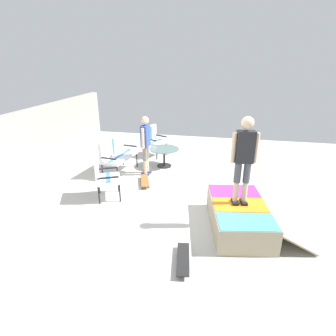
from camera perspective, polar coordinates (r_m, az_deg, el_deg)
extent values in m
cube|color=beige|center=(6.32, 2.04, -8.22)|extent=(12.00, 12.00, 0.10)
cube|color=#9E998E|center=(7.60, -29.12, 2.51)|extent=(9.00, 0.20, 1.91)
cube|color=tan|center=(5.61, 14.41, -9.64)|extent=(1.93, 1.33, 0.50)
cube|color=#4C99D8|center=(4.99, 16.09, -10.65)|extent=(0.74, 1.08, 0.01)
cube|color=orange|center=(5.49, 14.66, -7.36)|extent=(0.74, 1.08, 0.01)
cube|color=purple|center=(6.00, 13.50, -4.62)|extent=(0.74, 1.08, 0.01)
cylinder|color=#B2B2B7|center=(5.41, 9.48, -7.71)|extent=(1.69, 0.34, 0.05)
cube|color=tan|center=(5.87, 22.46, -9.54)|extent=(1.83, 1.00, 0.42)
cylinder|color=black|center=(7.51, -10.43, -1.20)|extent=(0.04, 0.04, 0.44)
cylinder|color=black|center=(8.47, -6.48, 1.70)|extent=(0.04, 0.04, 0.44)
cylinder|color=black|center=(7.75, -13.43, -0.72)|extent=(0.04, 0.04, 0.44)
cylinder|color=black|center=(8.68, -9.26, 2.06)|extent=(0.04, 0.04, 0.44)
cube|color=silver|center=(8.00, -9.92, 2.28)|extent=(1.32, 0.73, 0.08)
cube|color=#3872C6|center=(7.99, -9.94, 2.56)|extent=(1.21, 0.28, 0.00)
cube|color=silver|center=(8.03, -11.51, 4.41)|extent=(1.25, 0.27, 0.50)
cube|color=#3872C6|center=(8.03, -11.51, 4.41)|extent=(0.11, 0.10, 0.46)
cube|color=black|center=(7.47, -12.28, 1.96)|extent=(0.11, 0.47, 0.04)
cube|color=black|center=(8.45, -7.97, 4.60)|extent=(0.11, 0.47, 0.04)
cylinder|color=black|center=(9.03, -2.34, 3.12)|extent=(0.04, 0.04, 0.44)
cylinder|color=black|center=(9.45, -0.40, 4.00)|extent=(0.04, 0.04, 0.44)
cylinder|color=black|center=(9.30, -4.68, 3.64)|extent=(0.04, 0.04, 0.44)
cylinder|color=black|center=(9.71, -2.69, 4.47)|extent=(0.04, 0.04, 0.44)
cube|color=silver|center=(9.29, -2.55, 5.34)|extent=(0.78, 0.75, 0.08)
cube|color=#3872C6|center=(9.28, -2.55, 5.59)|extent=(0.57, 0.31, 0.00)
cube|color=silver|center=(9.35, -3.74, 7.27)|extent=(0.60, 0.31, 0.50)
cube|color=#3872C6|center=(9.35, -3.74, 7.27)|extent=(0.12, 0.12, 0.46)
cube|color=black|center=(9.02, -3.66, 5.88)|extent=(0.22, 0.45, 0.04)
cube|color=black|center=(9.47, -1.51, 6.69)|extent=(0.22, 0.45, 0.04)
cylinder|color=black|center=(6.46, -9.95, -5.14)|extent=(0.04, 0.04, 0.44)
cylinder|color=black|center=(6.95, -10.27, -3.16)|extent=(0.04, 0.04, 0.44)
cylinder|color=black|center=(6.46, -14.12, -5.50)|extent=(0.04, 0.04, 0.44)
cylinder|color=black|center=(6.95, -14.14, -3.49)|extent=(0.04, 0.04, 0.44)
cube|color=silver|center=(6.59, -12.30, -2.26)|extent=(0.79, 0.76, 0.08)
cube|color=#3872C6|center=(6.58, -12.33, -1.93)|extent=(0.57, 0.34, 0.00)
cube|color=silver|center=(6.49, -14.57, -0.10)|extent=(0.60, 0.33, 0.50)
cube|color=#3872C6|center=(6.49, -14.57, -0.10)|extent=(0.13, 0.12, 0.46)
cube|color=black|center=(6.26, -12.33, -1.98)|extent=(0.24, 0.44, 0.04)
cube|color=black|center=(6.80, -12.49, -0.05)|extent=(0.24, 0.44, 0.04)
cylinder|color=black|center=(8.42, -0.79, 2.13)|extent=(0.06, 0.06, 0.55)
cylinder|color=black|center=(8.51, -0.78, 0.48)|extent=(0.44, 0.44, 0.03)
cylinder|color=slate|center=(8.33, -0.80, 3.97)|extent=(0.90, 0.90, 0.02)
cube|color=navy|center=(7.91, -4.69, -1.24)|extent=(0.12, 0.25, 0.05)
cylinder|color=beige|center=(7.83, -4.74, 0.25)|extent=(0.10, 0.10, 0.39)
cylinder|color=slate|center=(7.69, -4.83, 2.97)|extent=(0.13, 0.13, 0.39)
cube|color=navy|center=(8.06, -4.29, -0.78)|extent=(0.12, 0.25, 0.05)
cylinder|color=beige|center=(7.97, -4.33, 0.69)|extent=(0.10, 0.10, 0.39)
cylinder|color=slate|center=(7.84, -4.41, 3.36)|extent=(0.13, 0.13, 0.39)
cube|color=#334C99|center=(7.62, -4.73, 6.63)|extent=(0.33, 0.20, 0.58)
sphere|color=beige|center=(7.52, -4.83, 9.80)|extent=(0.22, 0.22, 0.22)
cylinder|color=beige|center=(7.45, -5.24, 6.09)|extent=(0.08, 0.08, 0.55)
cylinder|color=beige|center=(7.81, -4.23, 6.87)|extent=(0.08, 0.08, 0.55)
cube|color=black|center=(5.50, 13.65, -6.83)|extent=(0.26, 0.15, 0.05)
cylinder|color=beige|center=(5.40, 13.86, -4.75)|extent=(0.10, 0.10, 0.40)
cylinder|color=#4C4C51|center=(5.23, 14.24, -0.87)|extent=(0.13, 0.13, 0.40)
cube|color=black|center=(5.54, 15.38, -6.79)|extent=(0.26, 0.15, 0.05)
cylinder|color=beige|center=(5.44, 15.61, -4.72)|extent=(0.10, 0.10, 0.40)
cylinder|color=#4C4C51|center=(5.28, 16.04, -0.87)|extent=(0.13, 0.13, 0.40)
cube|color=#262628|center=(5.09, 15.68, 4.23)|extent=(0.24, 0.35, 0.59)
sphere|color=beige|center=(4.98, 16.19, 8.99)|extent=(0.22, 0.22, 0.22)
cylinder|color=beige|center=(5.05, 13.46, 4.06)|extent=(0.08, 0.08, 0.56)
cylinder|color=beige|center=(5.15, 17.82, 3.96)|extent=(0.08, 0.08, 0.56)
cube|color=brown|center=(7.34, -4.83, -2.56)|extent=(0.82, 0.45, 0.02)
cylinder|color=#333333|center=(7.63, -4.34, -2.11)|extent=(0.06, 0.05, 0.06)
cylinder|color=#333333|center=(7.62, -5.54, -2.17)|extent=(0.06, 0.05, 0.06)
cylinder|color=#333333|center=(7.12, -4.04, -3.93)|extent=(0.06, 0.05, 0.06)
cylinder|color=#333333|center=(7.11, -5.33, -3.99)|extent=(0.06, 0.05, 0.06)
cube|color=black|center=(4.70, 3.15, -18.22)|extent=(0.82, 0.31, 0.02)
cylinder|color=gold|center=(4.96, 4.14, -16.74)|extent=(0.06, 0.04, 0.06)
cylinder|color=gold|center=(4.96, 2.21, -16.70)|extent=(0.06, 0.04, 0.06)
cylinder|color=gold|center=(4.54, 4.17, -21.15)|extent=(0.06, 0.04, 0.06)
cylinder|color=gold|center=(4.53, 2.00, -21.11)|extent=(0.06, 0.04, 0.06)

